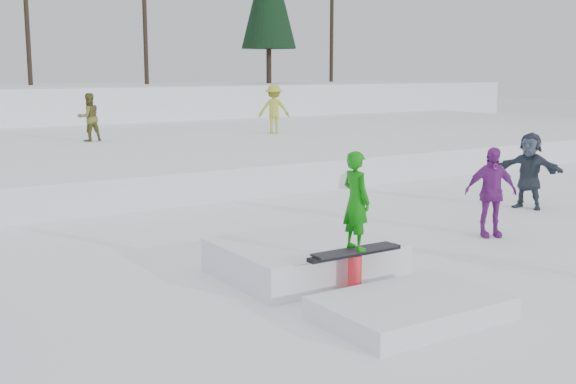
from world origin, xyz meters
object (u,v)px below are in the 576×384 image
walker_olive (89,117)px  spectator_purple (491,192)px  walker_ygreen (274,109)px  jib_rail_feature (331,266)px  spectator_dark (529,171)px

walker_olive → spectator_purple: 15.25m
walker_ygreen → jib_rail_feature: bearing=93.8°
walker_olive → spectator_purple: bearing=94.5°
spectator_purple → walker_ygreen: bearing=102.0°
spectator_purple → spectator_dark: size_ratio=0.98×
jib_rail_feature → walker_ygreen: bearing=61.1°
walker_ygreen → jib_rail_feature: size_ratio=0.42×
walker_olive → jib_rail_feature: bearing=77.5°
jib_rail_feature → spectator_purple: bearing=11.7°
spectator_purple → jib_rail_feature: size_ratio=0.40×
spectator_purple → spectator_dark: (3.00, 1.50, 0.01)m
walker_ygreen → jib_rail_feature: 17.20m
walker_olive → spectator_purple: (3.16, -14.90, -0.74)m
walker_olive → jib_rail_feature: walker_olive is taller
spectator_purple → spectator_dark: spectator_dark is taller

